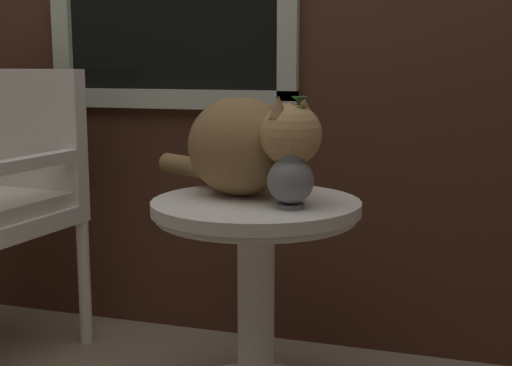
# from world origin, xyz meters

# --- Properties ---
(wicker_side_table) EXTENTS (0.60, 0.60, 0.63)m
(wicker_side_table) POSITION_xyz_m (0.21, 0.18, 0.42)
(wicker_side_table) COLOR silver
(wicker_side_table) RESTS_ON ground_plane
(cat) EXTENTS (0.60, 0.42, 0.30)m
(cat) POSITION_xyz_m (0.16, 0.23, 0.78)
(cat) COLOR olive
(cat) RESTS_ON wicker_side_table
(pewter_vase_with_ivy) EXTENTS (0.13, 0.13, 0.30)m
(pewter_vase_with_ivy) POSITION_xyz_m (0.33, 0.11, 0.72)
(pewter_vase_with_ivy) COLOR slate
(pewter_vase_with_ivy) RESTS_ON wicker_side_table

